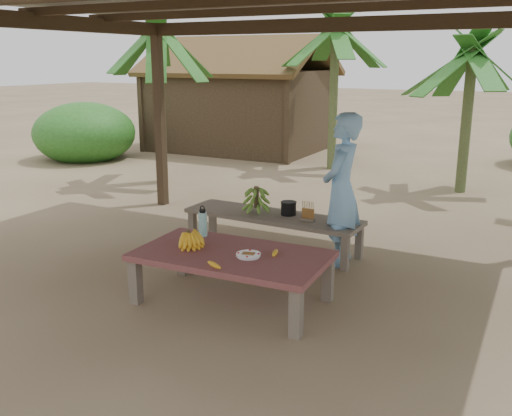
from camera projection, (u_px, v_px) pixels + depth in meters
The scene contains 17 objects.
ground at pixel (249, 281), 6.01m from camera, with size 80.00×80.00×0.00m, color brown.
pavilion at pixel (247, 3), 5.30m from camera, with size 6.60×5.60×2.95m.
work_table at pixel (232, 259), 5.40m from camera, with size 1.84×1.06×0.50m.
bench at pixel (272, 219), 6.92m from camera, with size 2.22×0.68×0.45m.
ripe_banana_bunch at pixel (188, 238), 5.53m from camera, with size 0.30×0.26×0.19m, color yellow, non-canonical shape.
plate at pixel (248, 255), 5.27m from camera, with size 0.23×0.23×0.04m.
loose_banana_front at pixel (214, 265), 5.00m from camera, with size 0.04×0.17×0.04m, color yellow.
loose_banana_side at pixel (275, 253), 5.31m from camera, with size 0.04×0.13×0.04m, color yellow.
water_flask at pixel (203, 223), 5.86m from camera, with size 0.09×0.09×0.33m.
green_banana_stalk at pixel (256, 199), 6.97m from camera, with size 0.30×0.30×0.34m, color #598C2D, non-canonical shape.
cooking_pot at pixel (289, 209), 6.87m from camera, with size 0.18×0.18×0.16m, color black.
skewer_rack at pixel (308, 211), 6.60m from camera, with size 0.18×0.08×0.24m, color #A57F47, non-canonical shape.
woman at pixel (341, 190), 6.36m from camera, with size 0.63×0.41×1.72m, color #75ABDE.
hut at pixel (240, 106), 14.61m from camera, with size 4.40×3.43×2.85m.
banana_plant_n at pixel (472, 65), 9.53m from camera, with size 1.80×1.80×2.65m.
banana_plant_nw at pixel (335, 40), 11.53m from camera, with size 1.80×1.80×3.14m.
banana_plant_w at pixel (158, 45), 10.23m from camera, with size 1.80×1.80×3.01m.
Camera 1 is at (2.64, -4.96, 2.27)m, focal length 40.00 mm.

